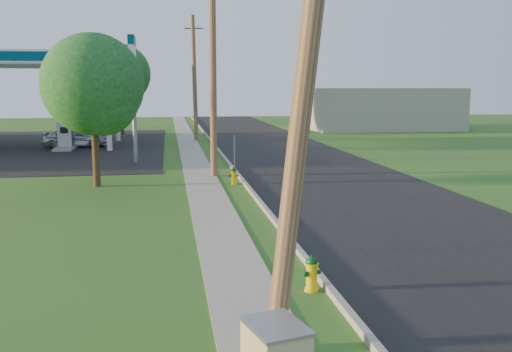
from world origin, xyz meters
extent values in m
plane|color=#2A5321|center=(0.00, 0.00, 0.00)|extent=(140.00, 140.00, 0.00)
cube|color=black|center=(4.50, 10.00, 0.01)|extent=(8.00, 120.00, 0.02)
cube|color=gray|center=(0.50, 10.00, 0.07)|extent=(0.15, 120.00, 0.15)
cube|color=gray|center=(-1.25, 10.00, 0.01)|extent=(1.50, 120.00, 0.03)
cylinder|color=brown|center=(-0.60, -1.00, 4.75)|extent=(1.31, 0.32, 9.48)
cylinder|color=brown|center=(-0.60, 17.00, 4.90)|extent=(0.32, 0.32, 9.80)
cylinder|color=brown|center=(-0.60, 35.00, 4.75)|extent=(0.49, 0.32, 9.50)
cube|color=brown|center=(-0.60, 35.00, 8.50)|extent=(1.40, 0.10, 0.12)
cube|color=gray|center=(0.25, 4.20, 1.00)|extent=(0.05, 0.04, 2.00)
cube|color=gray|center=(0.25, 16.00, 1.00)|extent=(0.05, 0.04, 2.00)
cube|color=gray|center=(0.25, 28.20, 1.00)|extent=(0.05, 0.04, 2.00)
cylinder|color=silver|center=(-6.50, 28.70, 2.75)|extent=(0.36, 0.36, 5.50)
cylinder|color=silver|center=(-6.50, 35.30, 2.75)|extent=(0.36, 0.36, 5.50)
cube|color=gray|center=(-9.50, 30.00, 0.09)|extent=(1.20, 3.20, 0.18)
cube|color=#9EA0A3|center=(-9.50, 30.00, 1.05)|extent=(0.90, 0.50, 1.70)
cube|color=#00425B|center=(-9.50, 30.00, 1.05)|extent=(0.94, 0.40, 1.50)
cube|color=black|center=(-9.50, 29.73, 1.30)|extent=(0.50, 0.02, 0.40)
cube|color=gray|center=(-9.50, 34.00, 0.09)|extent=(1.20, 3.20, 0.18)
cube|color=#9EA0A3|center=(-9.50, 34.00, 1.05)|extent=(0.90, 0.50, 1.70)
cube|color=#00425B|center=(-9.50, 34.00, 1.05)|extent=(0.94, 0.40, 1.50)
cube|color=black|center=(-9.50, 33.73, 1.30)|extent=(0.50, 0.02, 0.40)
cylinder|color=gray|center=(-4.50, 22.50, 2.50)|extent=(0.24, 0.24, 5.00)
cube|color=silver|center=(-4.50, 22.50, 5.80)|extent=(0.30, 2.00, 2.00)
cube|color=#00425B|center=(-4.50, 22.50, 6.60)|extent=(0.34, 2.04, 0.50)
cube|color=#9E9689|center=(18.00, 45.00, 2.00)|extent=(14.00, 10.00, 4.00)
cylinder|color=#342515|center=(-5.71, 15.03, 1.64)|extent=(0.30, 0.30, 3.28)
sphere|color=#17411A|center=(-5.71, 15.03, 4.26)|extent=(4.19, 4.19, 4.19)
sphere|color=#17411A|center=(-5.31, 14.73, 3.60)|extent=(2.88, 2.88, 2.88)
cylinder|color=#342515|center=(-6.65, 41.93, 2.01)|extent=(0.30, 0.30, 4.03)
sphere|color=#17411A|center=(-6.65, 41.93, 5.24)|extent=(5.16, 5.16, 5.16)
sphere|color=#17411A|center=(-6.25, 41.63, 4.43)|extent=(3.55, 3.55, 3.55)
cylinder|color=#DFBE0D|center=(0.16, 1.52, 0.03)|extent=(0.29, 0.29, 0.06)
cylinder|color=#DFBE0D|center=(0.16, 1.52, 0.31)|extent=(0.23, 0.23, 0.62)
cylinder|color=#DFBE0D|center=(0.16, 1.52, 0.58)|extent=(0.29, 0.29, 0.04)
sphere|color=#093D14|center=(0.16, 1.52, 0.62)|extent=(0.24, 0.24, 0.24)
cylinder|color=#093D14|center=(0.16, 1.52, 0.74)|extent=(0.05, 0.05, 0.06)
cylinder|color=#093D14|center=(0.19, 1.38, 0.39)|extent=(0.14, 0.15, 0.11)
cylinder|color=#093D14|center=(0.02, 1.49, 0.39)|extent=(0.12, 0.11, 0.09)
cylinder|color=#093D14|center=(0.30, 1.56, 0.39)|extent=(0.12, 0.11, 0.09)
cylinder|color=#DDB900|center=(0.06, 14.66, 0.03)|extent=(0.28, 0.28, 0.06)
cylinder|color=#DDB900|center=(0.06, 14.66, 0.30)|extent=(0.22, 0.22, 0.60)
cylinder|color=#DDB900|center=(0.06, 14.66, 0.56)|extent=(0.28, 0.28, 0.04)
sphere|color=#063217|center=(0.06, 14.66, 0.60)|extent=(0.23, 0.23, 0.23)
cylinder|color=#063217|center=(0.06, 14.66, 0.71)|extent=(0.05, 0.05, 0.06)
cylinder|color=#063217|center=(0.02, 14.53, 0.38)|extent=(0.14, 0.15, 0.11)
cylinder|color=#063217|center=(-0.07, 14.70, 0.38)|extent=(0.12, 0.12, 0.09)
cylinder|color=#063217|center=(0.19, 14.62, 0.38)|extent=(0.12, 0.12, 0.09)
cylinder|color=#DAC300|center=(0.10, 25.62, 0.03)|extent=(0.26, 0.26, 0.06)
cylinder|color=#DAC300|center=(0.10, 25.62, 0.28)|extent=(0.20, 0.20, 0.56)
cylinder|color=#DAC300|center=(0.10, 25.62, 0.52)|extent=(0.26, 0.26, 0.04)
sphere|color=#0E3A20|center=(0.10, 25.62, 0.56)|extent=(0.21, 0.21, 0.21)
cylinder|color=#0E3A20|center=(0.10, 25.62, 0.67)|extent=(0.05, 0.05, 0.06)
cylinder|color=#0E3A20|center=(0.05, 25.50, 0.35)|extent=(0.13, 0.14, 0.10)
cylinder|color=#0E3A20|center=(-0.02, 25.67, 0.35)|extent=(0.12, 0.11, 0.08)
cylinder|color=#0E3A20|center=(0.22, 25.58, 0.35)|extent=(0.12, 0.11, 0.08)
cube|color=gray|center=(-1.49, -3.18, 1.39)|extent=(0.82, 0.96, 0.04)
imported|color=#B4B7BB|center=(-9.01, 31.19, 0.73)|extent=(4.35, 1.84, 1.47)
camera|label=1|loc=(-2.69, -9.42, 4.18)|focal=40.00mm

